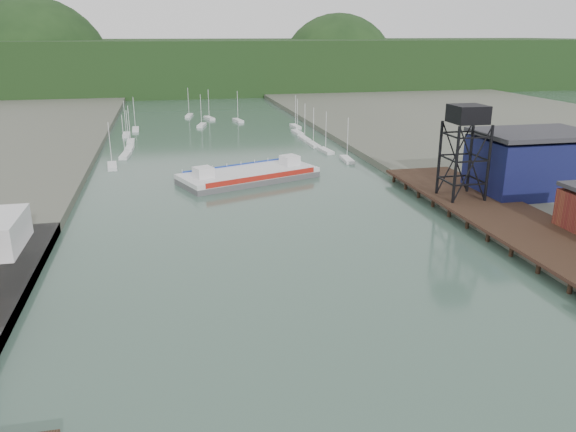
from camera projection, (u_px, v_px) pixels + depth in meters
name	position (u px, v px, depth m)	size (l,w,h in m)	color
east_pier	(513.00, 220.00, 87.21)	(14.00, 70.00, 2.45)	black
lift_tower	(467.00, 120.00, 94.59)	(6.50, 6.50, 16.00)	black
blue_shed	(532.00, 163.00, 102.16)	(20.50, 14.50, 11.30)	#0C0C36
marina_sailboats	(218.00, 136.00, 166.98)	(57.71, 92.65, 0.90)	silver
distant_hills	(182.00, 69.00, 314.27)	(500.00, 120.00, 80.00)	black
chain_ferry	(249.00, 175.00, 118.06)	(30.86, 20.84, 4.13)	#525154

